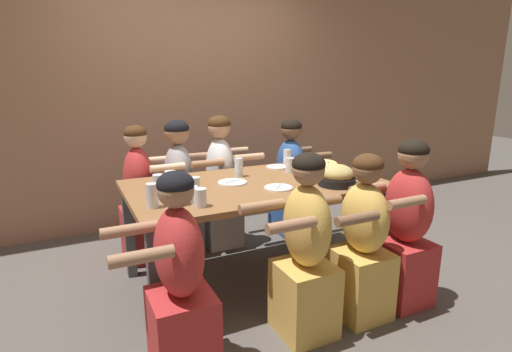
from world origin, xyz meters
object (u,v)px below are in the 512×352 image
skillet_bowl (337,176)px  diner_far_center (221,186)px  diner_far_right (291,181)px  diner_near_left (180,286)px  drinking_glass_a (171,183)px  drinking_glass_g (192,194)px  drinking_glass_e (290,165)px  diner_near_midright (362,245)px  pizza_board_main (319,165)px  diner_far_midleft (180,192)px  drinking_glass_i (239,168)px  drinking_glass_d (200,198)px  diner_near_right (405,231)px  empty_plate_d (232,182)px  diner_far_left (141,200)px  empty_plate_a (184,180)px  diner_near_center (305,255)px  drinking_glass_b (159,185)px  drinking_glass_h (152,197)px  drinking_glass_c (287,158)px  drinking_glass_f (178,196)px  empty_plate_b (277,167)px  empty_plate_c (278,188)px  drinking_glass_j (195,187)px

skillet_bowl → diner_far_center: 1.20m
diner_far_right → diner_near_left: bearing=-46.0°
drinking_glass_a → drinking_glass_g: (0.06, -0.30, -0.01)m
drinking_glass_e → diner_near_midright: 0.98m
pizza_board_main → diner_far_midleft: diner_far_midleft is taller
drinking_glass_e → drinking_glass_i: bearing=173.3°
drinking_glass_d → diner_near_right: (1.30, -0.38, -0.30)m
drinking_glass_i → diner_near_left: 1.27m
drinking_glass_i → diner_near_right: (0.80, -0.97, -0.31)m
diner_near_midright → diner_near_left: bearing=90.0°
drinking_glass_a → diner_far_right: (1.36, 0.69, -0.31)m
drinking_glass_d → diner_far_midleft: size_ratio=0.09×
empty_plate_d → diner_far_left: size_ratio=0.18×
skillet_bowl → diner_far_center: diner_far_center is taller
empty_plate_a → diner_far_right: bearing=21.3°
diner_far_right → diner_far_midleft: bearing=-90.0°
diner_far_left → diner_near_center: bearing=24.7°
drinking_glass_b → drinking_glass_h: (-0.09, -0.23, -0.00)m
pizza_board_main → drinking_glass_a: 1.32m
diner_far_center → diner_near_right: bearing=27.0°
drinking_glass_i → skillet_bowl: bearing=-45.9°
drinking_glass_g → drinking_glass_i: 0.71m
skillet_bowl → empty_plate_d: size_ratio=1.85×
diner_far_midleft → drinking_glass_b: bearing=-24.1°
skillet_bowl → drinking_glass_h: skillet_bowl is taller
diner_far_center → drinking_glass_c: bearing=58.1°
drinking_glass_c → diner_far_midleft: (-0.89, 0.31, -0.28)m
drinking_glass_d → diner_far_right: bearing=40.4°
drinking_glass_a → diner_near_right: (1.38, -0.79, -0.31)m
drinking_glass_i → diner_near_midright: (0.43, -0.97, -0.34)m
drinking_glass_c → drinking_glass_f: size_ratio=1.03×
pizza_board_main → drinking_glass_c: drinking_glass_c is taller
empty_plate_b → diner_far_left: bearing=161.4°
empty_plate_a → empty_plate_c: size_ratio=0.93×
empty_plate_b → drinking_glass_b: drinking_glass_b is taller
drinking_glass_a → drinking_glass_d: (0.08, -0.40, -0.01)m
drinking_glass_h → diner_far_center: 1.31m
drinking_glass_j → diner_near_left: (-0.29, -0.63, -0.33)m
empty_plate_a → empty_plate_c: 0.72m
empty_plate_b → drinking_glass_f: size_ratio=1.36×
drinking_glass_d → diner_far_center: (0.55, 1.09, -0.27)m
empty_plate_d → drinking_glass_i: drinking_glass_i is taller
drinking_glass_j → diner_near_right: (1.26, -0.63, -0.30)m
skillet_bowl → diner_near_right: bearing=-57.6°
drinking_glass_h → drinking_glass_j: (0.31, 0.14, -0.01)m
skillet_bowl → empty_plate_c: skillet_bowl is taller
drinking_glass_d → drinking_glass_h: (-0.26, 0.11, 0.01)m
empty_plate_d → diner_far_midleft: size_ratio=0.18×
diner_far_right → diner_near_center: size_ratio=1.01×
pizza_board_main → drinking_glass_g: 1.33m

